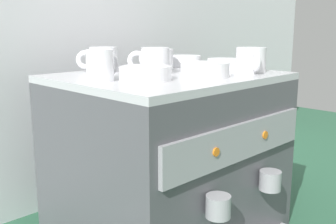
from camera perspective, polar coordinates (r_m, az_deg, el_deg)
tiled_backsplash_wall at (r=1.40m, az=-11.73°, el=7.98°), size 2.80×0.03×0.99m
espresso_machine at (r=1.14m, az=0.16°, el=-6.29°), size 0.57×0.58×0.46m
ceramic_cup_0 at (r=1.09m, az=-2.02°, el=7.27°), size 0.09×0.10×0.07m
ceramic_cup_1 at (r=1.15m, az=11.70°, el=7.23°), size 0.10×0.11×0.07m
ceramic_cup_2 at (r=1.21m, az=-1.30°, el=7.50°), size 0.08×0.11×0.06m
ceramic_cup_3 at (r=1.15m, az=-9.33°, el=7.34°), size 0.10×0.09×0.07m
ceramic_cup_4 at (r=0.96m, az=-9.46°, el=6.55°), size 0.10×0.06×0.07m
ceramic_bowl_0 at (r=0.96m, az=-3.21°, el=5.48°), size 0.13×0.13×0.03m
ceramic_bowl_1 at (r=1.03m, az=5.26°, el=5.94°), size 0.12×0.12×0.04m
ceramic_bowl_2 at (r=1.31m, az=2.34°, el=7.22°), size 0.11×0.11×0.03m
ceramic_bowl_3 at (r=1.22m, az=7.91°, el=6.71°), size 0.10×0.10×0.03m
coffee_grinder at (r=1.51m, az=10.84°, el=-2.00°), size 0.16×0.16×0.46m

